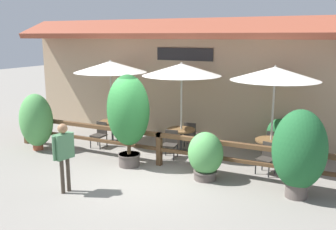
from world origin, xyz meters
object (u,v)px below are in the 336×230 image
chair_near_wallside (122,125)px  chair_far_streetside (267,157)px  patio_umbrella_near (110,67)px  potted_plant_entrance_palm (299,151)px  dining_table_middle (181,134)px  pedestrian (64,149)px  chair_middle_streetside (170,143)px  potted_plant_broad_leaf (205,155)px  dining_table_near (112,125)px  patio_umbrella_middle (182,70)px  potted_plant_small_flowering (128,113)px  chair_near_streetside (100,134)px  chair_middle_wallside (191,133)px  potted_plant_tall_tropical (36,121)px  potted_plant_corner_fern (279,134)px  chair_far_wallside (274,143)px  dining_table_far (271,145)px  patio_umbrella_far (275,74)px

chair_near_wallside → chair_far_streetside: size_ratio=1.00×
patio_umbrella_near → potted_plant_entrance_palm: size_ratio=1.38×
dining_table_middle → pedestrian: size_ratio=0.53×
chair_middle_streetside → potted_plant_broad_leaf: 1.99m
dining_table_near → patio_umbrella_middle: size_ratio=0.31×
potted_plant_small_flowering → potted_plant_broad_leaf: potted_plant_small_flowering is taller
dining_table_near → chair_near_streetside: bearing=-94.0°
chair_middle_wallside → potted_plant_tall_tropical: bearing=25.5°
dining_table_middle → potted_plant_corner_fern: bearing=20.5°
dining_table_near → pedestrian: bearing=-70.6°
pedestrian → potted_plant_entrance_palm: bearing=-54.1°
patio_umbrella_near → chair_near_streetside: size_ratio=3.41×
patio_umbrella_near → potted_plant_tall_tropical: 2.96m
potted_plant_broad_leaf → chair_middle_streetside: bearing=142.5°
chair_near_streetside → dining_table_middle: 2.73m
patio_umbrella_near → potted_plant_corner_fern: size_ratio=2.49×
chair_near_wallside → chair_far_wallside: (5.39, 0.09, 0.00)m
potted_plant_corner_fern → patio_umbrella_near: bearing=-168.5°
dining_table_far → potted_plant_corner_fern: bearing=87.3°
patio_umbrella_far → potted_plant_small_flowering: patio_umbrella_far is taller
chair_middle_wallside → pedestrian: bearing=71.1°
patio_umbrella_far → potted_plant_small_flowering: 4.17m
chair_far_streetside → dining_table_near: bearing=-172.5°
dining_table_far → chair_near_wallside: bearing=173.2°
chair_middle_streetside → potted_plant_entrance_palm: (3.83, -1.31, 0.64)m
potted_plant_small_flowering → potted_plant_tall_tropical: bearing=179.5°
potted_plant_broad_leaf → dining_table_near: bearing=155.8°
chair_far_streetside → potted_plant_tall_tropical: (-7.12, -1.08, 0.50)m
dining_table_near → potted_plant_broad_leaf: size_ratio=0.71×
chair_middle_wallside → dining_table_far: bearing=161.5°
chair_far_streetside → potted_plant_entrance_palm: bearing=-38.3°
chair_middle_streetside → patio_umbrella_far: size_ratio=0.29×
potted_plant_tall_tropical → patio_umbrella_middle: bearing=23.2°
chair_near_streetside → potted_plant_broad_leaf: bearing=-14.5°
chair_far_wallside → chair_near_wallside: bearing=4.5°
chair_far_wallside → potted_plant_tall_tropical: (-7.03, -2.55, 0.50)m
pedestrian → chair_middle_streetside: bearing=-5.1°
chair_near_streetside → dining_table_middle: (2.63, 0.71, 0.13)m
potted_plant_entrance_palm → dining_table_middle: bearing=152.3°
chair_far_wallside → potted_plant_tall_tropical: 7.50m
patio_umbrella_near → potted_plant_corner_fern: bearing=11.5°
dining_table_middle → chair_middle_wallside: size_ratio=1.06×
potted_plant_corner_fern → chair_far_wallside: bearing=-104.6°
dining_table_near → chair_near_wallside: (-0.05, 0.67, -0.13)m
chair_far_wallside → potted_plant_broad_leaf: 2.89m
chair_far_wallside → pedestrian: 6.23m
chair_near_wallside → chair_far_streetside: (5.48, -1.38, 0.00)m
chair_near_streetside → patio_umbrella_middle: 3.47m
chair_middle_wallside → potted_plant_entrance_palm: potted_plant_entrance_palm is taller
chair_near_streetside → patio_umbrella_middle: bearing=16.3°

